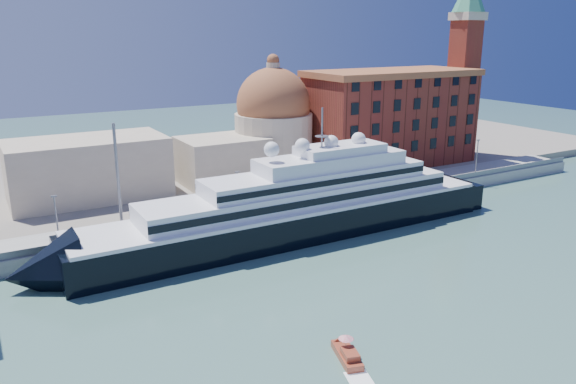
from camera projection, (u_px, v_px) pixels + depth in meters
ground at (338, 297)px, 74.89m from camera, size 400.00×400.00×0.00m
quay at (232, 218)px, 102.83m from camera, size 180.00×10.00×2.50m
land at (162, 173)px, 137.02m from camera, size 260.00×72.00×2.00m
quay_fence at (242, 215)px, 98.58m from camera, size 180.00×0.10×1.20m
superyacht at (280, 214)px, 94.78m from camera, size 85.78×11.89×25.64m
water_taxi at (347, 354)px, 60.48m from camera, size 3.43×5.96×2.69m
warehouse at (391, 117)px, 139.42m from camera, size 43.00×19.00×23.25m
campanile at (465, 53)px, 146.87m from camera, size 8.40×8.40×47.00m
church at (212, 142)px, 122.99m from camera, size 66.00×18.00×25.50m
lamp_posts at (165, 184)px, 92.93m from camera, size 120.80×2.40×18.00m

